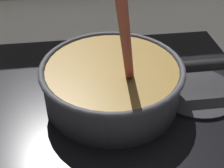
% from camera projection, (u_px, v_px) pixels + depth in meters
% --- Properties ---
extents(hob_plate, '(0.56, 0.48, 0.01)m').
position_uv_depth(hob_plate, '(112.00, 102.00, 0.58)').
color(hob_plate, black).
rests_on(hob_plate, ground).
extents(burner_ring, '(0.17, 0.17, 0.01)m').
position_uv_depth(burner_ring, '(112.00, 98.00, 0.58)').
color(burner_ring, '#592D0C').
rests_on(burner_ring, hob_plate).
extents(spare_burner, '(0.16, 0.16, 0.01)m').
position_uv_depth(spare_burner, '(195.00, 91.00, 0.59)').
color(spare_burner, '#262628').
rests_on(spare_burner, hob_plate).
extents(cooking_pan, '(0.42, 0.26, 0.26)m').
position_uv_depth(cooking_pan, '(113.00, 82.00, 0.55)').
color(cooking_pan, '#38383D').
rests_on(cooking_pan, hob_plate).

